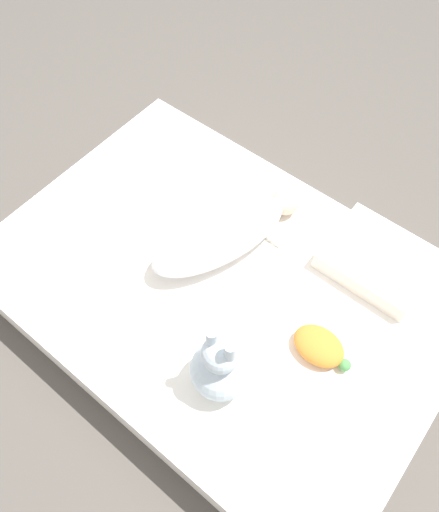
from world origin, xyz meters
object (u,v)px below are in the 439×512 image
object	(u,v)px
pillow	(378,260)
turtle_plush	(320,347)
swaddled_baby	(223,233)
bunny_plush	(221,367)

from	to	relation	value
pillow	turtle_plush	world-z (taller)	pillow
swaddled_baby	bunny_plush	distance (m)	0.49
bunny_plush	turtle_plush	world-z (taller)	bunny_plush
pillow	bunny_plush	xyz separation A→B (m)	(-0.17, -0.66, 0.08)
bunny_plush	turtle_plush	size ratio (longest dim) A/B	1.61
swaddled_baby	pillow	xyz separation A→B (m)	(0.46, 0.27, -0.04)
swaddled_baby	turtle_plush	xyz separation A→B (m)	(0.48, -0.12, -0.05)
bunny_plush	swaddled_baby	bearing A→B (deg)	127.68
pillow	turtle_plush	distance (m)	0.39
bunny_plush	turtle_plush	distance (m)	0.33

